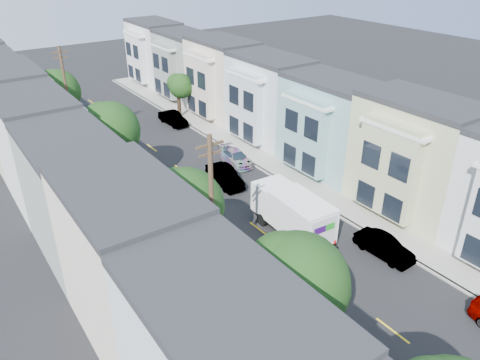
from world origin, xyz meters
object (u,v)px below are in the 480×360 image
(tree_c, at_px, (185,206))
(parked_right_d, at_px, (173,119))
(tree_b, at_px, (295,285))
(parked_left_d, at_px, (153,200))
(parked_right_c, at_px, (236,158))
(fedex_truck, at_px, (292,212))
(lead_sedan, at_px, (225,176))
(tree_d, at_px, (109,132))
(parked_left_c, at_px, (236,277))
(parked_right_b, at_px, (384,247))
(utility_pole_far, at_px, (68,99))
(utility_pole_near, at_px, (212,220))
(tree_e, at_px, (56,93))
(tree_far_r, at_px, (180,87))

(tree_c, bearing_deg, parked_right_d, 64.51)
(tree_b, height_order, parked_right_d, tree_b)
(parked_left_d, bearing_deg, parked_right_c, 19.45)
(fedex_truck, bearing_deg, lead_sedan, 91.61)
(tree_d, height_order, parked_left_d, tree_d)
(tree_b, height_order, parked_left_c, tree_b)
(parked_right_b, distance_m, parked_right_c, 17.32)
(lead_sedan, xyz_separation_m, parked_right_c, (3.10, 2.85, -0.12))
(utility_pole_far, bearing_deg, lead_sedan, -61.19)
(utility_pole_near, xyz_separation_m, fedex_truck, (7.87, 2.24, -3.35))
(tree_c, height_order, utility_pole_near, utility_pole_near)
(tree_e, bearing_deg, utility_pole_far, -89.98)
(parked_left_c, bearing_deg, tree_far_r, 62.20)
(tree_e, bearing_deg, fedex_truck, -74.27)
(tree_e, height_order, parked_right_c, tree_e)
(tree_b, relative_size, parked_left_d, 1.84)
(lead_sedan, height_order, parked_right_c, lead_sedan)
(tree_b, xyz_separation_m, parked_right_c, (11.20, 20.98, -4.76))
(tree_e, height_order, utility_pole_far, utility_pole_far)
(parked_right_c, bearing_deg, tree_e, 129.47)
(fedex_truck, relative_size, lead_sedan, 1.49)
(parked_right_c, distance_m, parked_right_d, 12.57)
(tree_d, distance_m, utility_pole_near, 15.27)
(lead_sedan, distance_m, parked_left_c, 13.30)
(utility_pole_near, bearing_deg, parked_right_d, 67.23)
(tree_c, relative_size, tree_e, 0.96)
(lead_sedan, relative_size, parked_left_c, 0.96)
(lead_sedan, height_order, parked_left_d, lead_sedan)
(tree_d, distance_m, parked_right_b, 22.10)
(tree_b, distance_m, tree_far_r, 37.61)
(parked_left_c, bearing_deg, parked_right_c, 50.30)
(tree_d, distance_m, parked_right_d, 16.66)
(fedex_truck, xyz_separation_m, parked_left_d, (-6.47, 8.94, -1.12))
(parked_right_b, bearing_deg, utility_pole_near, 161.74)
(tree_e, height_order, utility_pole_near, utility_pole_near)
(tree_c, bearing_deg, tree_b, -90.00)
(tree_c, relative_size, tree_far_r, 1.33)
(tree_e, xyz_separation_m, parked_right_d, (11.20, -3.48, -4.07))
(parked_right_c, bearing_deg, tree_b, -113.55)
(tree_c, relative_size, utility_pole_near, 0.68)
(tree_far_r, height_order, parked_right_d, tree_far_r)
(fedex_truck, bearing_deg, parked_left_c, -156.06)
(tree_e, bearing_deg, utility_pole_near, -90.00)
(parked_left_c, bearing_deg, lead_sedan, 54.41)
(parked_left_d, bearing_deg, parked_right_d, 60.47)
(fedex_truck, relative_size, parked_left_d, 1.60)
(tree_e, bearing_deg, tree_far_r, -7.98)
(tree_d, height_order, utility_pole_near, utility_pole_near)
(tree_e, bearing_deg, parked_right_b, -71.44)
(parked_left_d, bearing_deg, utility_pole_far, 98.17)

